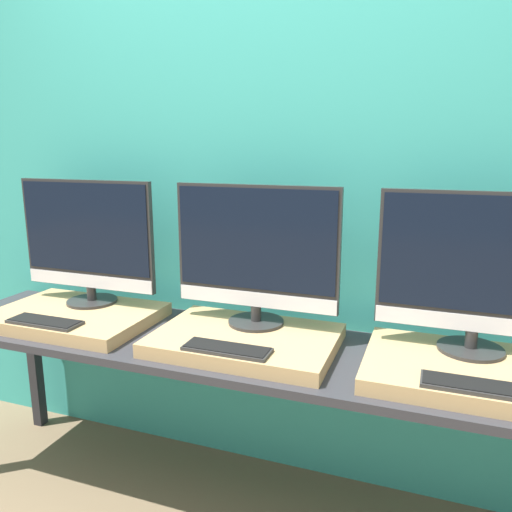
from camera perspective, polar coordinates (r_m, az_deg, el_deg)
wall_back at (r=2.07m, az=2.46°, el=8.95°), size 8.00×0.04×2.60m
workbench at (r=1.90m, az=-1.05°, el=-11.86°), size 2.62×0.57×0.71m
wooden_riser_left at (r=2.23m, az=-19.96°, el=-6.47°), size 0.66×0.46×0.05m
monitor_left at (r=2.24m, az=-18.72°, el=1.79°), size 0.64×0.21×0.53m
keyboard_left at (r=2.10m, az=-22.99°, el=-6.93°), size 0.30×0.10×0.01m
wooden_riser_center at (r=1.85m, az=-1.22°, el=-9.57°), size 0.66×0.46×0.05m
monitor_center at (r=1.86m, az=-0.02°, el=0.40°), size 0.64×0.21×0.53m
keyboard_center at (r=1.69m, az=-3.35°, el=-10.55°), size 0.30×0.10×0.01m
wooden_riser_right at (r=1.75m, az=23.37°, el=-12.05°), size 0.66×0.46×0.05m
monitor_right at (r=1.76m, az=24.06°, el=-1.43°), size 0.64×0.21×0.53m
keyboard_right at (r=1.58m, az=23.79°, el=-13.43°), size 0.30×0.10×0.01m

